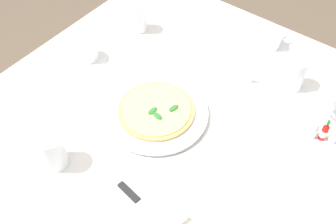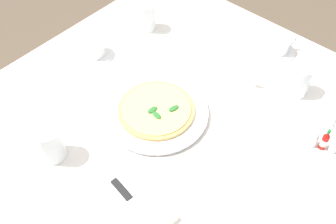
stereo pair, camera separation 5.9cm
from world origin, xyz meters
name	(u,v)px [view 1 (the left image)]	position (x,y,z in m)	size (l,w,h in m)	color
ground_plane	(176,219)	(0.00, 0.00, 0.00)	(8.00, 8.00, 0.00)	brown
dining_table	(179,140)	(0.00, 0.00, 0.61)	(1.22, 1.22, 0.73)	white
pizza_plate	(156,113)	(-0.06, -0.04, 0.74)	(0.33, 0.33, 0.02)	white
pizza	(156,110)	(-0.06, -0.04, 0.75)	(0.24, 0.24, 0.02)	#DBAD60
coffee_cup_far_right	(88,53)	(-0.42, 0.02, 0.76)	(0.13, 0.13, 0.06)	white
coffee_cup_far_left	(271,40)	(0.06, 0.47, 0.76)	(0.13, 0.13, 0.07)	white
coffee_cup_left_edge	(328,100)	(0.35, 0.33, 0.75)	(0.13, 0.13, 0.06)	white
water_glass_near_left	(138,19)	(-0.38, 0.26, 0.77)	(0.07, 0.07, 0.11)	white
water_glass_right_edge	(53,152)	(-0.18, -0.35, 0.78)	(0.08, 0.08, 0.12)	white
water_glass_center_back	(294,74)	(0.22, 0.34, 0.78)	(0.07, 0.07, 0.11)	white
napkin_folded	(141,207)	(0.10, -0.31, 0.74)	(0.23, 0.16, 0.02)	white
dinner_knife	(142,205)	(0.11, -0.31, 0.75)	(0.20, 0.05, 0.01)	silver
hot_sauce_bottle	(324,132)	(0.39, 0.19, 0.76)	(0.02, 0.02, 0.08)	#B7140F
salt_shaker	(334,136)	(0.42, 0.20, 0.75)	(0.03, 0.03, 0.06)	white
pepper_shaker	(313,131)	(0.36, 0.18, 0.75)	(0.03, 0.03, 0.06)	white
menu_card	(241,72)	(0.06, 0.26, 0.76)	(0.09, 0.01, 0.06)	white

